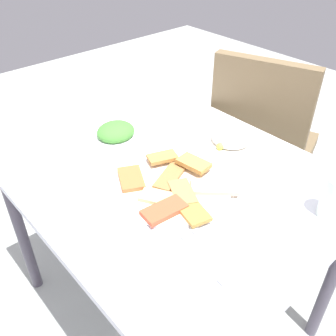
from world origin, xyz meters
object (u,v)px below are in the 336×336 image
object	(u,v)px
dining_table	(166,190)
dining_chair	(261,139)
paper_napkin	(208,255)
drinking_glass	(28,137)
spoon	(213,250)
salad_plate_greens	(231,139)
pide_platter	(173,185)
soda_can	(334,198)
fork	(203,258)
salad_plate_rice	(116,133)

from	to	relation	value
dining_table	dining_chair	size ratio (longest dim) A/B	1.14
dining_table	paper_napkin	xyz separation A→B (m)	(0.33, -0.15, 0.08)
drinking_glass	spoon	xyz separation A→B (m)	(0.72, 0.13, -0.04)
dining_chair	spoon	bearing A→B (deg)	-62.07
salad_plate_greens	spoon	xyz separation A→B (m)	(0.29, -0.40, -0.01)
paper_napkin	spoon	world-z (taller)	spoon
pide_platter	drinking_glass	distance (m)	0.53
salad_plate_greens	soda_can	size ratio (longest dim) A/B	1.78
pide_platter	drinking_glass	bearing A→B (deg)	-155.56
dining_table	spoon	distance (m)	0.36
spoon	fork	bearing A→B (deg)	-80.05
dining_table	dining_chair	world-z (taller)	dining_chair
drinking_glass	spoon	size ratio (longest dim) A/B	0.53
dining_chair	pide_platter	size ratio (longest dim) A/B	2.59
fork	spoon	world-z (taller)	same
pide_platter	salad_plate_rice	world-z (taller)	salad_plate_rice
dining_table	pide_platter	world-z (taller)	pide_platter
pide_platter	spoon	size ratio (longest dim) A/B	2.18
soda_can	spoon	xyz separation A→B (m)	(-0.12, -0.33, -0.06)
soda_can	dining_chair	bearing A→B (deg)	139.78
salad_plate_greens	drinking_glass	size ratio (longest dim) A/B	2.46
drinking_glass	fork	world-z (taller)	drinking_glass
pide_platter	salad_plate_rice	size ratio (longest dim) A/B	1.82
drinking_glass	fork	distance (m)	0.73
salad_plate_greens	soda_can	world-z (taller)	soda_can
dining_chair	paper_napkin	xyz separation A→B (m)	(0.41, -0.79, 0.19)
pide_platter	fork	bearing A→B (deg)	-27.07
dining_chair	pide_platter	world-z (taller)	dining_chair
fork	spoon	distance (m)	0.04
paper_napkin	fork	size ratio (longest dim) A/B	0.74
dining_table	soda_can	world-z (taller)	soda_can
paper_napkin	drinking_glass	bearing A→B (deg)	-171.20
paper_napkin	dining_chair	bearing A→B (deg)	117.39
pide_platter	paper_napkin	xyz separation A→B (m)	(0.24, -0.11, -0.01)
drinking_glass	fork	size ratio (longest dim) A/B	0.48
pide_platter	spoon	world-z (taller)	pide_platter
soda_can	salad_plate_greens	bearing A→B (deg)	169.73
soda_can	spoon	world-z (taller)	soda_can
dining_chair	drinking_glass	bearing A→B (deg)	-109.10
dining_table	drinking_glass	bearing A→B (deg)	-146.17
fork	salad_plate_greens	bearing A→B (deg)	134.08
dining_chair	salad_plate_rice	size ratio (longest dim) A/B	4.70
pide_platter	paper_napkin	size ratio (longest dim) A/B	2.66
dining_chair	salad_plate_greens	distance (m)	0.44
dining_table	soda_can	bearing A→B (deg)	23.31
fork	dining_table	bearing A→B (deg)	162.84
salad_plate_greens	fork	xyz separation A→B (m)	(0.29, -0.44, -0.01)
pide_platter	soda_can	size ratio (longest dim) A/B	2.96
dining_chair	paper_napkin	size ratio (longest dim) A/B	6.88
salad_plate_greens	drinking_glass	bearing A→B (deg)	-129.06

